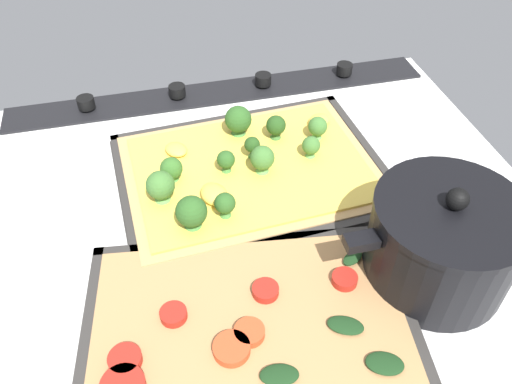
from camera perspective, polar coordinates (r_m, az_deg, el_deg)
ground_plane at (r=67.93cm, az=1.41°, el=-4.82°), size 74.69×71.69×3.00cm
stove_control_panel at (r=90.87cm, az=-3.87°, el=11.08°), size 71.70×7.00×2.60cm
baking_tray_front at (r=73.60cm, az=-0.39°, el=1.93°), size 38.50×30.25×1.30cm
broccoli_pizza at (r=72.37cm, az=-1.03°, el=2.70°), size 35.95×27.70×5.97cm
baking_tray_back at (r=58.18cm, az=-0.76°, el=-13.67°), size 38.34×26.83×1.30cm
veggie_pizza_back at (r=57.32cm, az=-1.01°, el=-13.69°), size 35.64×24.12×1.90cm
cooking_pot at (r=61.47cm, az=19.77°, el=-5.16°), size 23.59×16.72×13.41cm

